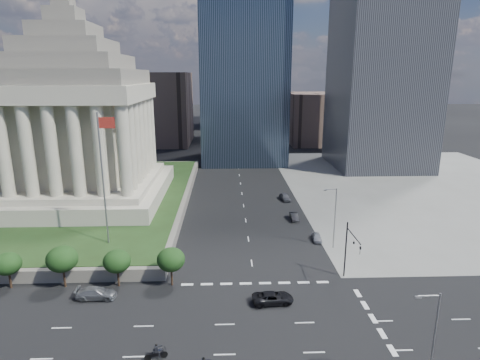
{
  "coord_description": "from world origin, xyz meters",
  "views": [
    {
      "loc": [
        -3.69,
        -34.27,
        27.02
      ],
      "look_at": [
        -2.01,
        12.7,
        14.69
      ],
      "focal_mm": 30.0,
      "sensor_mm": 36.0,
      "label": 1
    }
  ],
  "objects_px": {
    "flagpole": "(103,172)",
    "pickup_truck": "(273,298)",
    "parked_sedan_mid": "(294,217)",
    "motorcycle_trail": "(156,352)",
    "street_lamp_north": "(334,215)",
    "parked_sedan_near": "(317,237)",
    "war_memorial": "(74,104)",
    "street_lamp_south": "(432,340)",
    "parked_sedan_far": "(285,197)",
    "traffic_signal_ne": "(350,247)",
    "suv_grey": "(96,293)"
  },
  "relations": [
    {
      "from": "pickup_truck",
      "to": "parked_sedan_mid",
      "type": "bearing_deg",
      "value": -19.3
    },
    {
      "from": "parked_sedan_near",
      "to": "parked_sedan_mid",
      "type": "bearing_deg",
      "value": 107.24
    },
    {
      "from": "motorcycle_trail",
      "to": "parked_sedan_mid",
      "type": "bearing_deg",
      "value": 47.49
    },
    {
      "from": "war_memorial",
      "to": "parked_sedan_mid",
      "type": "relative_size",
      "value": 9.89
    },
    {
      "from": "pickup_truck",
      "to": "parked_sedan_near",
      "type": "bearing_deg",
      "value": -31.9
    },
    {
      "from": "flagpole",
      "to": "traffic_signal_ne",
      "type": "bearing_deg",
      "value": -16.71
    },
    {
      "from": "street_lamp_south",
      "to": "pickup_truck",
      "type": "distance_m",
      "value": 19.63
    },
    {
      "from": "flagpole",
      "to": "parked_sedan_far",
      "type": "height_order",
      "value": "flagpole"
    },
    {
      "from": "traffic_signal_ne",
      "to": "suv_grey",
      "type": "xyz_separation_m",
      "value": [
        -32.49,
        -2.7,
        -4.53
      ]
    },
    {
      "from": "parked_sedan_mid",
      "to": "motorcycle_trail",
      "type": "bearing_deg",
      "value": -117.83
    },
    {
      "from": "flagpole",
      "to": "motorcycle_trail",
      "type": "xyz_separation_m",
      "value": [
        11.1,
        -24.4,
        -12.26
      ]
    },
    {
      "from": "war_memorial",
      "to": "street_lamp_south",
      "type": "xyz_separation_m",
      "value": [
        47.33,
        -54.0,
        -15.74
      ]
    },
    {
      "from": "motorcycle_trail",
      "to": "war_memorial",
      "type": "bearing_deg",
      "value": 100.74
    },
    {
      "from": "suv_grey",
      "to": "war_memorial",
      "type": "bearing_deg",
      "value": 21.04
    },
    {
      "from": "flagpole",
      "to": "pickup_truck",
      "type": "relative_size",
      "value": 3.96
    },
    {
      "from": "parked_sedan_far",
      "to": "parked_sedan_near",
      "type": "bearing_deg",
      "value": -92.54
    },
    {
      "from": "parked_sedan_mid",
      "to": "parked_sedan_far",
      "type": "height_order",
      "value": "parked_sedan_far"
    },
    {
      "from": "street_lamp_south",
      "to": "parked_sedan_mid",
      "type": "height_order",
      "value": "street_lamp_south"
    },
    {
      "from": "street_lamp_north",
      "to": "parked_sedan_near",
      "type": "distance_m",
      "value": 6.15
    },
    {
      "from": "war_memorial",
      "to": "flagpole",
      "type": "distance_m",
      "value": 28.16
    },
    {
      "from": "street_lamp_north",
      "to": "parked_sedan_mid",
      "type": "relative_size",
      "value": 2.54
    },
    {
      "from": "traffic_signal_ne",
      "to": "parked_sedan_far",
      "type": "relative_size",
      "value": 1.82
    },
    {
      "from": "traffic_signal_ne",
      "to": "parked_sedan_near",
      "type": "bearing_deg",
      "value": 94.0
    },
    {
      "from": "street_lamp_north",
      "to": "parked_sedan_near",
      "type": "bearing_deg",
      "value": 121.45
    },
    {
      "from": "traffic_signal_ne",
      "to": "parked_sedan_mid",
      "type": "distance_m",
      "value": 24.91
    },
    {
      "from": "pickup_truck",
      "to": "traffic_signal_ne",
      "type": "bearing_deg",
      "value": -71.71
    },
    {
      "from": "flagpole",
      "to": "parked_sedan_mid",
      "type": "height_order",
      "value": "flagpole"
    },
    {
      "from": "flagpole",
      "to": "suv_grey",
      "type": "relative_size",
      "value": 4.01
    },
    {
      "from": "parked_sedan_near",
      "to": "parked_sedan_far",
      "type": "distance_m",
      "value": 22.75
    },
    {
      "from": "pickup_truck",
      "to": "parked_sedan_far",
      "type": "xyz_separation_m",
      "value": [
        7.49,
        41.48,
        0.05
      ]
    },
    {
      "from": "parked_sedan_near",
      "to": "parked_sedan_mid",
      "type": "relative_size",
      "value": 0.91
    },
    {
      "from": "parked_sedan_far",
      "to": "war_memorial",
      "type": "bearing_deg",
      "value": 175.56
    },
    {
      "from": "war_memorial",
      "to": "street_lamp_south",
      "type": "bearing_deg",
      "value": -48.77
    },
    {
      "from": "street_lamp_south",
      "to": "parked_sedan_mid",
      "type": "relative_size",
      "value": 2.54
    },
    {
      "from": "parked_sedan_near",
      "to": "parked_sedan_far",
      "type": "xyz_separation_m",
      "value": [
        -2.13,
        22.65,
        0.13
      ]
    },
    {
      "from": "traffic_signal_ne",
      "to": "motorcycle_trail",
      "type": "xyz_separation_m",
      "value": [
        -23.23,
        -14.1,
        -4.39
      ]
    },
    {
      "from": "pickup_truck",
      "to": "motorcycle_trail",
      "type": "height_order",
      "value": "motorcycle_trail"
    },
    {
      "from": "street_lamp_north",
      "to": "motorcycle_trail",
      "type": "height_order",
      "value": "street_lamp_north"
    },
    {
      "from": "parked_sedan_mid",
      "to": "traffic_signal_ne",
      "type": "bearing_deg",
      "value": -82.78
    },
    {
      "from": "parked_sedan_near",
      "to": "street_lamp_south",
      "type": "bearing_deg",
      "value": -82.05
    },
    {
      "from": "pickup_truck",
      "to": "parked_sedan_mid",
      "type": "height_order",
      "value": "pickup_truck"
    },
    {
      "from": "war_memorial",
      "to": "street_lamp_north",
      "type": "relative_size",
      "value": 3.9
    },
    {
      "from": "traffic_signal_ne",
      "to": "pickup_truck",
      "type": "xyz_separation_m",
      "value": [
        -10.62,
        -4.54,
        -4.55
      ]
    },
    {
      "from": "traffic_signal_ne",
      "to": "street_lamp_north",
      "type": "bearing_deg",
      "value": 85.81
    },
    {
      "from": "war_memorial",
      "to": "parked_sedan_near",
      "type": "relative_size",
      "value": 10.84
    },
    {
      "from": "parked_sedan_mid",
      "to": "motorcycle_trail",
      "type": "height_order",
      "value": "motorcycle_trail"
    },
    {
      "from": "traffic_signal_ne",
      "to": "street_lamp_north",
      "type": "height_order",
      "value": "street_lamp_north"
    },
    {
      "from": "traffic_signal_ne",
      "to": "motorcycle_trail",
      "type": "distance_m",
      "value": 27.52
    },
    {
      "from": "street_lamp_south",
      "to": "suv_grey",
      "type": "distance_m",
      "value": 37.73
    },
    {
      "from": "street_lamp_south",
      "to": "motorcycle_trail",
      "type": "xyz_separation_m",
      "value": [
        -24.05,
        5.6,
        -4.81
      ]
    }
  ]
}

